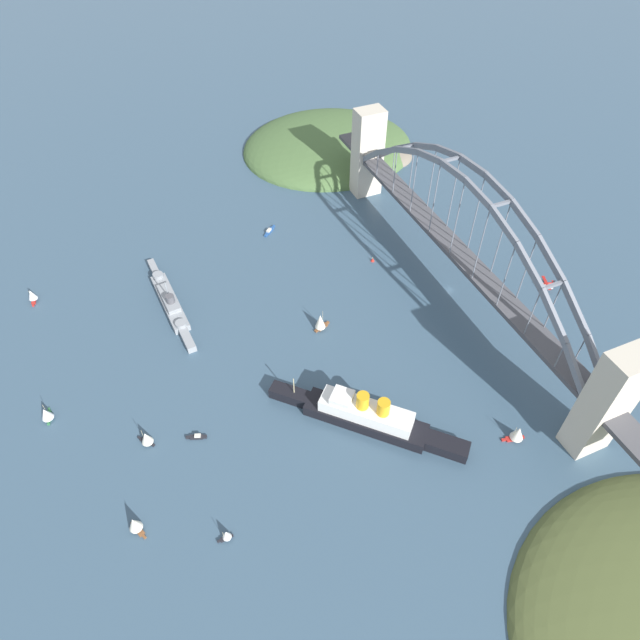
{
  "coord_description": "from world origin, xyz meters",
  "views": [
    {
      "loc": [
        -181.43,
        157.37,
        214.3
      ],
      "look_at": [
        0.0,
        79.23,
        8.0
      ],
      "focal_mm": 31.38,
      "sensor_mm": 36.0,
      "label": 1
    }
  ],
  "objects_px": {
    "naval_cruiser": "(170,302)",
    "small_boat_3": "(32,295)",
    "small_boat_0": "(226,535)",
    "small_boat_7": "(146,438)",
    "ocean_liner": "(367,416)",
    "small_boat_6": "(518,433)",
    "small_boat_8": "(197,437)",
    "small_boat_2": "(320,321)",
    "seaplane_second_in_formation": "(466,261)",
    "harbor_arch_bridge": "(460,247)",
    "channel_marker_buoy": "(373,260)",
    "small_boat_1": "(134,524)",
    "seaplane_taxiing_near_bridge": "(547,285)",
    "small_boat_5": "(269,231)",
    "small_boat_4": "(46,414)"
  },
  "relations": [
    {
      "from": "naval_cruiser",
      "to": "small_boat_3",
      "type": "xyz_separation_m",
      "value": [
        33.9,
        68.13,
        1.19
      ]
    },
    {
      "from": "small_boat_0",
      "to": "small_boat_7",
      "type": "bearing_deg",
      "value": 19.81
    },
    {
      "from": "ocean_liner",
      "to": "small_boat_3",
      "type": "distance_m",
      "value": 194.92
    },
    {
      "from": "naval_cruiser",
      "to": "small_boat_6",
      "type": "bearing_deg",
      "value": -139.77
    },
    {
      "from": "ocean_liner",
      "to": "small_boat_8",
      "type": "relative_size",
      "value": 7.84
    },
    {
      "from": "small_boat_2",
      "to": "small_boat_7",
      "type": "height_order",
      "value": "small_boat_2"
    },
    {
      "from": "naval_cruiser",
      "to": "small_boat_8",
      "type": "bearing_deg",
      "value": 174.62
    },
    {
      "from": "naval_cruiser",
      "to": "seaplane_second_in_formation",
      "type": "bearing_deg",
      "value": -101.53
    },
    {
      "from": "ocean_liner",
      "to": "naval_cruiser",
      "type": "relative_size",
      "value": 0.92
    },
    {
      "from": "harbor_arch_bridge",
      "to": "channel_marker_buoy",
      "type": "bearing_deg",
      "value": 36.23
    },
    {
      "from": "small_boat_0",
      "to": "small_boat_1",
      "type": "bearing_deg",
      "value": 60.64
    },
    {
      "from": "harbor_arch_bridge",
      "to": "small_boat_3",
      "type": "distance_m",
      "value": 231.67
    },
    {
      "from": "small_boat_0",
      "to": "small_boat_1",
      "type": "distance_m",
      "value": 35.95
    },
    {
      "from": "small_boat_3",
      "to": "seaplane_second_in_formation",
      "type": "bearing_deg",
      "value": -106.13
    },
    {
      "from": "seaplane_taxiing_near_bridge",
      "to": "small_boat_1",
      "type": "relative_size",
      "value": 1.24
    },
    {
      "from": "small_boat_5",
      "to": "small_boat_8",
      "type": "bearing_deg",
      "value": 147.99
    },
    {
      "from": "small_boat_4",
      "to": "small_boat_1",
      "type": "bearing_deg",
      "value": -157.94
    },
    {
      "from": "seaplane_taxiing_near_bridge",
      "to": "seaplane_second_in_formation",
      "type": "bearing_deg",
      "value": 41.44
    },
    {
      "from": "small_boat_5",
      "to": "small_boat_6",
      "type": "height_order",
      "value": "small_boat_6"
    },
    {
      "from": "seaplane_second_in_formation",
      "to": "small_boat_5",
      "type": "distance_m",
      "value": 120.88
    },
    {
      "from": "seaplane_second_in_formation",
      "to": "small_boat_1",
      "type": "distance_m",
      "value": 223.11
    },
    {
      "from": "seaplane_taxiing_near_bridge",
      "to": "seaplane_second_in_formation",
      "type": "relative_size",
      "value": 1.13
    },
    {
      "from": "small_boat_6",
      "to": "small_boat_8",
      "type": "relative_size",
      "value": 1.16
    },
    {
      "from": "seaplane_taxiing_near_bridge",
      "to": "small_boat_0",
      "type": "bearing_deg",
      "value": 107.85
    },
    {
      "from": "naval_cruiser",
      "to": "small_boat_4",
      "type": "distance_m",
      "value": 84.24
    },
    {
      "from": "small_boat_4",
      "to": "small_boat_6",
      "type": "distance_m",
      "value": 209.74
    },
    {
      "from": "naval_cruiser",
      "to": "small_boat_4",
      "type": "xyz_separation_m",
      "value": [
        -50.45,
        67.45,
        1.26
      ]
    },
    {
      "from": "small_boat_2",
      "to": "channel_marker_buoy",
      "type": "distance_m",
      "value": 62.7
    },
    {
      "from": "ocean_liner",
      "to": "small_boat_6",
      "type": "relative_size",
      "value": 6.78
    },
    {
      "from": "seaplane_taxiing_near_bridge",
      "to": "small_boat_0",
      "type": "height_order",
      "value": "small_boat_0"
    },
    {
      "from": "small_boat_1",
      "to": "seaplane_second_in_formation",
      "type": "bearing_deg",
      "value": -67.97
    },
    {
      "from": "ocean_liner",
      "to": "seaplane_taxiing_near_bridge",
      "type": "height_order",
      "value": "ocean_liner"
    },
    {
      "from": "seaplane_second_in_formation",
      "to": "small_boat_7",
      "type": "distance_m",
      "value": 200.67
    },
    {
      "from": "seaplane_second_in_formation",
      "to": "channel_marker_buoy",
      "type": "xyz_separation_m",
      "value": [
        23.89,
        48.68,
        -1.02
      ]
    },
    {
      "from": "small_boat_4",
      "to": "harbor_arch_bridge",
      "type": "bearing_deg",
      "value": -89.64
    },
    {
      "from": "seaplane_second_in_formation",
      "to": "channel_marker_buoy",
      "type": "relative_size",
      "value": 3.66
    },
    {
      "from": "ocean_liner",
      "to": "channel_marker_buoy",
      "type": "distance_m",
      "value": 113.34
    },
    {
      "from": "seaplane_taxiing_near_bridge",
      "to": "small_boat_8",
      "type": "bearing_deg",
      "value": 94.99
    },
    {
      "from": "small_boat_3",
      "to": "small_boat_4",
      "type": "relative_size",
      "value": 0.9
    },
    {
      "from": "seaplane_second_in_formation",
      "to": "small_boat_2",
      "type": "xyz_separation_m",
      "value": [
        -13.87,
        98.56,
        3.24
      ]
    },
    {
      "from": "small_boat_6",
      "to": "channel_marker_buoy",
      "type": "bearing_deg",
      "value": 1.27
    },
    {
      "from": "seaplane_second_in_formation",
      "to": "small_boat_2",
      "type": "height_order",
      "value": "small_boat_2"
    },
    {
      "from": "channel_marker_buoy",
      "to": "small_boat_2",
      "type": "bearing_deg",
      "value": 127.13
    },
    {
      "from": "small_boat_1",
      "to": "small_boat_8",
      "type": "bearing_deg",
      "value": -46.07
    },
    {
      "from": "small_boat_1",
      "to": "small_boat_8",
      "type": "height_order",
      "value": "small_boat_1"
    },
    {
      "from": "seaplane_second_in_formation",
      "to": "small_boat_3",
      "type": "distance_m",
      "value": 244.35
    },
    {
      "from": "seaplane_taxiing_near_bridge",
      "to": "small_boat_4",
      "type": "distance_m",
      "value": 265.48
    },
    {
      "from": "seaplane_second_in_formation",
      "to": "small_boat_8",
      "type": "bearing_deg",
      "value": 106.82
    },
    {
      "from": "small_boat_4",
      "to": "small_boat_3",
      "type": "bearing_deg",
      "value": 0.46
    },
    {
      "from": "small_boat_1",
      "to": "seaplane_taxiing_near_bridge",
      "type": "bearing_deg",
      "value": -78.39
    }
  ]
}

